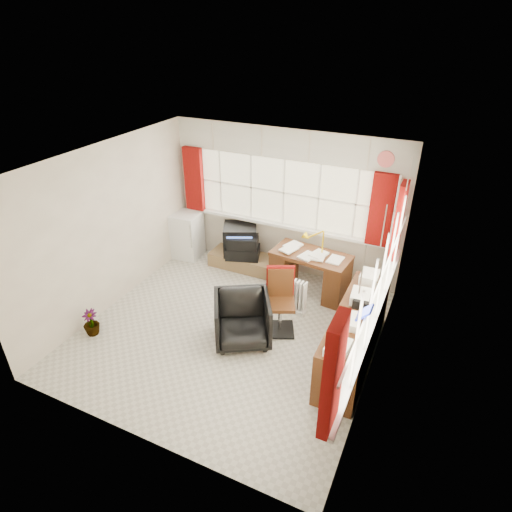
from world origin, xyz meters
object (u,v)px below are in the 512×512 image
Objects in this scene: tv_bench at (248,262)px; mini_fridge at (187,235)px; task_chair at (280,297)px; radiator at (294,299)px; crt_tv at (240,239)px; office_chair at (242,320)px; desk at (310,271)px; credenza at (354,335)px; desk_lamp at (323,238)px.

mini_fridge is at bearing -177.69° from tv_bench.
radiator is (0.06, 0.42, -0.28)m from task_chair.
mini_fridge reaches higher than crt_tv.
mini_fridge is (-2.46, 0.83, 0.19)m from radiator.
office_chair is 0.55× the size of tv_bench.
office_chair is 1.34× the size of radiator.
desk is at bearing -12.82° from crt_tv.
crt_tv is (-1.43, 0.33, 0.12)m from desk.
radiator is 0.67× the size of mini_fridge.
office_chair is 1.51m from credenza.
office_chair is (-0.61, -1.59, -0.67)m from desk_lamp.
desk reaches higher than radiator.
crt_tv is (-0.99, 1.88, 0.16)m from office_chair.
mini_fridge is (-1.06, -0.12, -0.09)m from crt_tv.
desk_lamp is 1.22m from task_chair.
credenza is at bearing -33.70° from tv_bench.
tv_bench is 1.64× the size of mini_fridge.
credenza is at bearing -10.69° from task_chair.
desk reaches higher than tv_bench.
credenza reaches higher than radiator.
tv_bench is at bearing 146.30° from credenza.
task_chair is at bearing -45.82° from crt_tv.
desk_lamp is 0.59× the size of crt_tv.
desk is 1.47m from crt_tv.
tv_bench is at bearing 143.90° from radiator.
office_chair is 0.39× the size of credenza.
desk is 1.33× the size of task_chair.
desk is at bearing -11.59° from tv_bench.
office_chair is at bearing -110.96° from desk_lamp.
office_chair is (-0.45, -1.55, -0.05)m from desk.
radiator is 2.61m from mini_fridge.
desk_lamp is 0.52× the size of mini_fridge.
crt_tv is (-2.47, 1.59, 0.12)m from credenza.
credenza is (0.87, -1.30, -0.63)m from desk_lamp.
office_chair reaches higher than tv_bench.
task_chair is 0.69× the size of tv_bench.
radiator is 1.25m from credenza.
task_chair reaches higher than radiator.
radiator is at bearing 81.74° from task_chair.
desk_lamp is at bearing -3.63° from mini_fridge.
desk is at bearing -167.20° from desk_lamp.
crt_tv is at bearing 6.50° from mini_fridge.
mini_fridge reaches higher than office_chair.
mini_fridge is at bearing 175.30° from desk.
crt_tv reaches higher than desk.
desk_lamp reaches higher than task_chair.
task_chair is at bearing -27.63° from mini_fridge.
radiator is at bearing 35.47° from office_chair.
desk_lamp is 0.77× the size of radiator.
task_chair reaches higher than desk.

